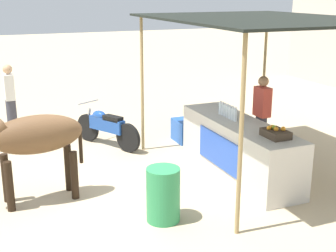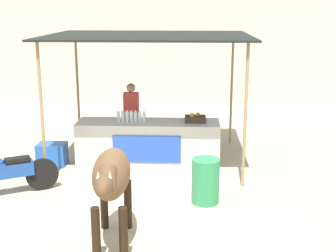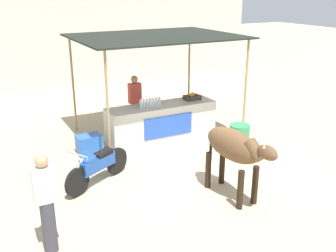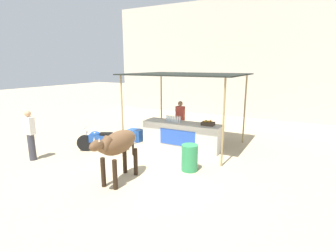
# 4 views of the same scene
# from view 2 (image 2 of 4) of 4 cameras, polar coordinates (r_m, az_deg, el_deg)

# --- Properties ---
(ground_plane) EXTENTS (60.00, 60.00, 0.00)m
(ground_plane) POSITION_cam_2_polar(r_m,az_deg,el_deg) (8.10, -3.71, -9.89)
(ground_plane) COLOR tan
(building_wall_far) EXTENTS (16.00, 0.50, 6.79)m
(building_wall_far) POSITION_cam_2_polar(r_m,az_deg,el_deg) (16.80, -0.33, 14.72)
(building_wall_far) COLOR beige
(building_wall_far) RESTS_ON ground
(stall_counter) EXTENTS (3.00, 0.82, 0.96)m
(stall_counter) POSITION_cam_2_polar(r_m,az_deg,el_deg) (9.98, -2.41, -2.15)
(stall_counter) COLOR beige
(stall_counter) RESTS_ON ground
(stall_awning) EXTENTS (4.20, 3.20, 2.75)m
(stall_awning) POSITION_cam_2_polar(r_m,az_deg,el_deg) (9.89, -2.39, 10.42)
(stall_awning) COLOR black
(stall_awning) RESTS_ON ground
(water_bottle_row) EXTENTS (0.61, 0.07, 0.25)m
(water_bottle_row) POSITION_cam_2_polar(r_m,az_deg,el_deg) (9.82, -4.50, 1.13)
(water_bottle_row) COLOR silver
(water_bottle_row) RESTS_ON stall_counter
(fruit_crate) EXTENTS (0.44, 0.32, 0.18)m
(fruit_crate) POSITION_cam_2_polar(r_m,az_deg,el_deg) (9.86, 3.32, 0.93)
(fruit_crate) COLOR #3F3326
(fruit_crate) RESTS_ON stall_counter
(vendor_behind_counter) EXTENTS (0.34, 0.22, 1.65)m
(vendor_behind_counter) POSITION_cam_2_polar(r_m,az_deg,el_deg) (10.66, -4.47, 0.95)
(vendor_behind_counter) COLOR #383842
(vendor_behind_counter) RESTS_ON ground
(cooler_box) EXTENTS (0.60, 0.44, 0.48)m
(cooler_box) POSITION_cam_2_polar(r_m,az_deg,el_deg) (10.35, -13.94, -3.37)
(cooler_box) COLOR blue
(cooler_box) RESTS_ON ground
(water_barrel) EXTENTS (0.48, 0.48, 0.79)m
(water_barrel) POSITION_cam_2_polar(r_m,az_deg,el_deg) (8.16, 4.59, -6.69)
(water_barrel) COLOR #2D8C51
(water_barrel) RESTS_ON ground
(cow) EXTENTS (0.61, 1.84, 1.44)m
(cow) POSITION_cam_2_polar(r_m,az_deg,el_deg) (6.54, -6.93, -6.28)
(cow) COLOR brown
(cow) RESTS_ON ground
(motorcycle_parked) EXTENTS (1.62, 0.98, 0.90)m
(motorcycle_parked) POSITION_cam_2_polar(r_m,az_deg,el_deg) (8.90, -19.07, -5.43)
(motorcycle_parked) COLOR black
(motorcycle_parked) RESTS_ON ground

